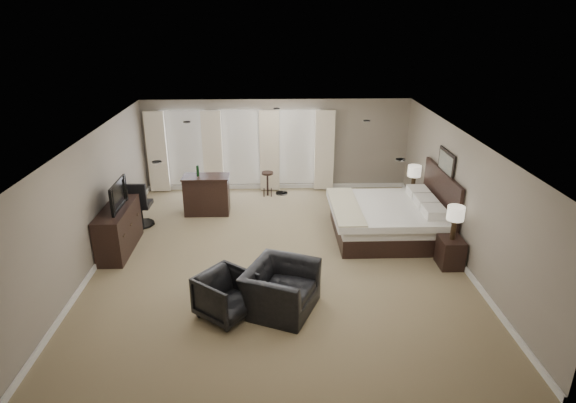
{
  "coord_description": "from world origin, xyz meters",
  "views": [
    {
      "loc": [
        -0.12,
        -9.07,
        4.88
      ],
      "look_at": [
        0.2,
        0.4,
        1.1
      ],
      "focal_mm": 30.0,
      "sensor_mm": 36.0,
      "label": 1
    }
  ],
  "objects_px": {
    "tv": "(115,205)",
    "lamp_near": "(454,223)",
    "bed": "(392,205)",
    "armchair_far": "(226,293)",
    "bar_stool_right": "(268,184)",
    "dresser": "(119,229)",
    "nightstand_far": "(411,201)",
    "lamp_far": "(414,179)",
    "armchair_near": "(280,282)",
    "bar_stool_left": "(200,198)",
    "desk_chair": "(140,203)",
    "nightstand_near": "(450,252)",
    "bar_counter": "(207,195)"
  },
  "relations": [
    {
      "from": "desk_chair",
      "to": "nightstand_near",
      "type": "bearing_deg",
      "value": 163.29
    },
    {
      "from": "bed",
      "to": "armchair_far",
      "type": "relative_size",
      "value": 2.81
    },
    {
      "from": "dresser",
      "to": "bar_counter",
      "type": "xyz_separation_m",
      "value": [
        1.65,
        1.99,
        0.02
      ]
    },
    {
      "from": "bed",
      "to": "lamp_far",
      "type": "relative_size",
      "value": 3.49
    },
    {
      "from": "bar_counter",
      "to": "nightstand_far",
      "type": "bearing_deg",
      "value": -0.28
    },
    {
      "from": "tv",
      "to": "lamp_near",
      "type": "bearing_deg",
      "value": -97.67
    },
    {
      "from": "bed",
      "to": "lamp_near",
      "type": "relative_size",
      "value": 3.47
    },
    {
      "from": "armchair_near",
      "to": "armchair_far",
      "type": "distance_m",
      "value": 0.94
    },
    {
      "from": "nightstand_far",
      "to": "bar_stool_left",
      "type": "height_order",
      "value": "bar_stool_left"
    },
    {
      "from": "bed",
      "to": "lamp_far",
      "type": "bearing_deg",
      "value": 58.46
    },
    {
      "from": "bed",
      "to": "lamp_far",
      "type": "height_order",
      "value": "bed"
    },
    {
      "from": "nightstand_far",
      "to": "nightstand_near",
      "type": "bearing_deg",
      "value": -90.0
    },
    {
      "from": "bar_stool_right",
      "to": "dresser",
      "type": "bearing_deg",
      "value": -134.7
    },
    {
      "from": "nightstand_far",
      "to": "bar_stool_right",
      "type": "height_order",
      "value": "bar_stool_right"
    },
    {
      "from": "bar_stool_left",
      "to": "lamp_far",
      "type": "bearing_deg",
      "value": -0.23
    },
    {
      "from": "armchair_far",
      "to": "nightstand_far",
      "type": "bearing_deg",
      "value": -5.45
    },
    {
      "from": "armchair_near",
      "to": "bar_counter",
      "type": "xyz_separation_m",
      "value": [
        -1.8,
        4.34,
        -0.03
      ]
    },
    {
      "from": "lamp_far",
      "to": "tv",
      "type": "relative_size",
      "value": 0.68
    },
    {
      "from": "bed",
      "to": "dresser",
      "type": "xyz_separation_m",
      "value": [
        -6.03,
        -0.52,
        -0.28
      ]
    },
    {
      "from": "lamp_far",
      "to": "bar_counter",
      "type": "distance_m",
      "value": 5.29
    },
    {
      "from": "lamp_near",
      "to": "armchair_near",
      "type": "bearing_deg",
      "value": -157.87
    },
    {
      "from": "armchair_near",
      "to": "desk_chair",
      "type": "relative_size",
      "value": 1.08
    },
    {
      "from": "bar_stool_left",
      "to": "desk_chair",
      "type": "xyz_separation_m",
      "value": [
        -1.33,
        -0.69,
        0.17
      ]
    },
    {
      "from": "dresser",
      "to": "armchair_far",
      "type": "relative_size",
      "value": 1.96
    },
    {
      "from": "bed",
      "to": "desk_chair",
      "type": "height_order",
      "value": "bed"
    },
    {
      "from": "lamp_far",
      "to": "armchair_far",
      "type": "distance_m",
      "value": 6.29
    },
    {
      "from": "nightstand_near",
      "to": "armchair_near",
      "type": "bearing_deg",
      "value": -157.87
    },
    {
      "from": "tv",
      "to": "bar_stool_right",
      "type": "bearing_deg",
      "value": -44.7
    },
    {
      "from": "nightstand_far",
      "to": "dresser",
      "type": "xyz_separation_m",
      "value": [
        -6.92,
        -1.97,
        0.23
      ]
    },
    {
      "from": "tv",
      "to": "dresser",
      "type": "bearing_deg",
      "value": 0.0
    },
    {
      "from": "lamp_far",
      "to": "dresser",
      "type": "xyz_separation_m",
      "value": [
        -6.92,
        -1.97,
        -0.39
      ]
    },
    {
      "from": "armchair_near",
      "to": "bar_stool_right",
      "type": "bearing_deg",
      "value": 26.34
    },
    {
      "from": "lamp_near",
      "to": "dresser",
      "type": "distance_m",
      "value": 7.0
    },
    {
      "from": "dresser",
      "to": "bar_stool_left",
      "type": "relative_size",
      "value": 2.08
    },
    {
      "from": "bed",
      "to": "bar_counter",
      "type": "relative_size",
      "value": 2.09
    },
    {
      "from": "bar_stool_right",
      "to": "armchair_near",
      "type": "bearing_deg",
      "value": -87.32
    },
    {
      "from": "nightstand_near",
      "to": "lamp_near",
      "type": "distance_m",
      "value": 0.65
    },
    {
      "from": "lamp_near",
      "to": "tv",
      "type": "height_order",
      "value": "lamp_near"
    },
    {
      "from": "nightstand_near",
      "to": "armchair_near",
      "type": "relative_size",
      "value": 0.49
    },
    {
      "from": "nightstand_near",
      "to": "bar_stool_left",
      "type": "bearing_deg",
      "value": 151.84
    },
    {
      "from": "tv",
      "to": "nightstand_far",
      "type": "bearing_deg",
      "value": -74.12
    },
    {
      "from": "bed",
      "to": "bar_counter",
      "type": "distance_m",
      "value": 4.63
    },
    {
      "from": "bed",
      "to": "armchair_far",
      "type": "xyz_separation_m",
      "value": [
        -3.51,
        -3.03,
        -0.34
      ]
    },
    {
      "from": "bed",
      "to": "dresser",
      "type": "distance_m",
      "value": 6.06
    },
    {
      "from": "bar_stool_right",
      "to": "bar_counter",
      "type": "bearing_deg",
      "value": -141.49
    },
    {
      "from": "bed",
      "to": "desk_chair",
      "type": "relative_size",
      "value": 2.13
    },
    {
      "from": "nightstand_near",
      "to": "lamp_near",
      "type": "height_order",
      "value": "lamp_near"
    },
    {
      "from": "tv",
      "to": "bar_stool_left",
      "type": "bearing_deg",
      "value": -36.3
    },
    {
      "from": "lamp_far",
      "to": "armchair_far",
      "type": "bearing_deg",
      "value": -134.5
    },
    {
      "from": "lamp_far",
      "to": "armchair_near",
      "type": "bearing_deg",
      "value": -128.86
    }
  ]
}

